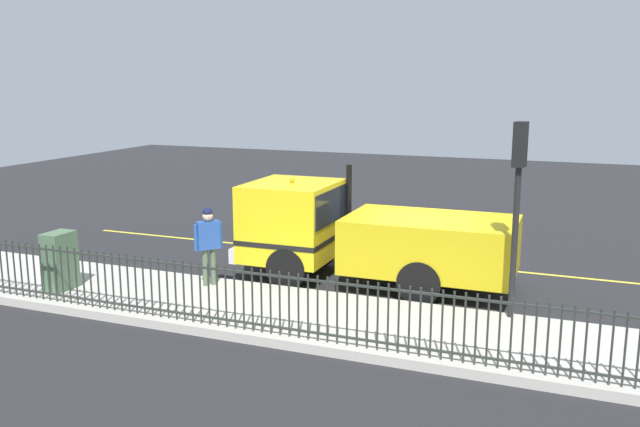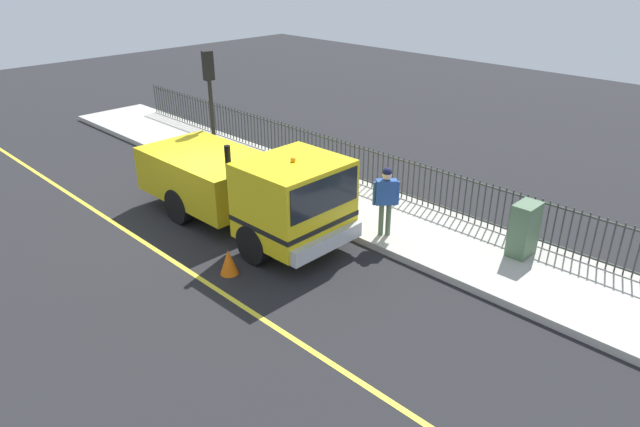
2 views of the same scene
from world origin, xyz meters
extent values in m
plane|color=#232326|center=(0.00, 0.00, 0.00)|extent=(52.88, 52.88, 0.00)
cube|color=#B7B2A8|center=(3.33, 0.00, 0.09)|extent=(2.96, 24.04, 0.18)
cube|color=yellow|center=(-1.90, 0.00, 0.00)|extent=(0.12, 21.63, 0.01)
cube|color=yellow|center=(0.46, -3.14, 1.40)|extent=(2.31, 2.04, 1.83)
cube|color=black|center=(0.46, -3.14, 1.80)|extent=(2.12, 2.07, 0.81)
cube|color=gold|center=(0.43, 0.26, 1.09)|extent=(2.32, 3.80, 1.22)
cube|color=silver|center=(0.47, -4.23, 0.63)|extent=(2.17, 0.22, 0.36)
cube|color=black|center=(0.46, -3.14, 0.99)|extent=(2.33, 2.06, 0.12)
cylinder|color=black|center=(1.48, -2.83, 0.48)|extent=(0.31, 0.96, 0.96)
cylinder|color=black|center=(-0.57, -2.85, 0.48)|extent=(0.31, 0.96, 0.96)
cylinder|color=black|center=(1.45, 0.27, 0.48)|extent=(0.31, 0.96, 0.96)
cylinder|color=black|center=(-0.60, 0.25, 0.48)|extent=(0.31, 0.96, 0.96)
sphere|color=orange|center=(0.46, -3.14, 2.36)|extent=(0.12, 0.12, 0.12)
cylinder|color=black|center=(-0.54, -2.04, 1.58)|extent=(0.14, 0.14, 2.20)
cube|color=#264C99|center=(2.41, -4.33, 1.34)|extent=(0.52, 0.51, 0.63)
sphere|color=beige|center=(2.41, -4.33, 1.77)|extent=(0.23, 0.23, 0.23)
sphere|color=#14193F|center=(2.41, -4.33, 1.85)|extent=(0.22, 0.22, 0.22)
cylinder|color=#4C6047|center=(2.47, -4.39, 0.60)|extent=(0.13, 0.13, 0.85)
cylinder|color=#4C6047|center=(2.34, -4.27, 0.60)|extent=(0.13, 0.13, 0.85)
cylinder|color=#264C99|center=(2.61, -4.52, 1.31)|extent=(0.09, 0.09, 0.60)
cylinder|color=#264C99|center=(2.20, -4.14, 1.31)|extent=(0.09, 0.09, 0.60)
cylinder|color=#2D332D|center=(4.59, -9.48, 0.78)|extent=(0.04, 0.04, 1.21)
cylinder|color=#2D332D|center=(4.59, -9.29, 0.78)|extent=(0.04, 0.04, 1.21)
cylinder|color=#2D332D|center=(4.59, -9.11, 0.78)|extent=(0.04, 0.04, 1.21)
cylinder|color=#2D332D|center=(4.59, -8.93, 0.78)|extent=(0.04, 0.04, 1.21)
cylinder|color=#2D332D|center=(4.59, -8.74, 0.78)|extent=(0.04, 0.04, 1.21)
cylinder|color=#2D332D|center=(4.59, -8.56, 0.78)|extent=(0.04, 0.04, 1.21)
cylinder|color=#2D332D|center=(4.59, -8.37, 0.78)|extent=(0.04, 0.04, 1.21)
cylinder|color=#2D332D|center=(4.59, -8.19, 0.78)|extent=(0.04, 0.04, 1.21)
cylinder|color=#2D332D|center=(4.59, -8.01, 0.78)|extent=(0.04, 0.04, 1.21)
cylinder|color=#2D332D|center=(4.59, -7.82, 0.78)|extent=(0.04, 0.04, 1.21)
cylinder|color=#2D332D|center=(4.59, -7.64, 0.78)|extent=(0.04, 0.04, 1.21)
cylinder|color=#2D332D|center=(4.59, -7.45, 0.78)|extent=(0.04, 0.04, 1.21)
cylinder|color=#2D332D|center=(4.59, -7.27, 0.78)|extent=(0.04, 0.04, 1.21)
cylinder|color=#2D332D|center=(4.59, -7.09, 0.78)|extent=(0.04, 0.04, 1.21)
cylinder|color=#2D332D|center=(4.59, -6.90, 0.78)|extent=(0.04, 0.04, 1.21)
cylinder|color=#2D332D|center=(4.59, -6.72, 0.78)|extent=(0.04, 0.04, 1.21)
cylinder|color=#2D332D|center=(4.59, -6.53, 0.78)|extent=(0.04, 0.04, 1.21)
cylinder|color=#2D332D|center=(4.59, -6.35, 0.78)|extent=(0.04, 0.04, 1.21)
cylinder|color=#2D332D|center=(4.59, -6.17, 0.78)|extent=(0.04, 0.04, 1.21)
cylinder|color=#2D332D|center=(4.59, -5.98, 0.78)|extent=(0.04, 0.04, 1.21)
cylinder|color=#2D332D|center=(4.59, -5.80, 0.78)|extent=(0.04, 0.04, 1.21)
cylinder|color=#2D332D|center=(4.59, -5.61, 0.78)|extent=(0.04, 0.04, 1.21)
cylinder|color=#2D332D|center=(4.59, -5.43, 0.78)|extent=(0.04, 0.04, 1.21)
cylinder|color=#2D332D|center=(4.59, -5.25, 0.78)|extent=(0.04, 0.04, 1.21)
cylinder|color=#2D332D|center=(4.59, -5.06, 0.78)|extent=(0.04, 0.04, 1.21)
cylinder|color=#2D332D|center=(4.59, -4.88, 0.78)|extent=(0.04, 0.04, 1.21)
cylinder|color=#2D332D|center=(4.59, -4.69, 0.78)|extent=(0.04, 0.04, 1.21)
cylinder|color=#2D332D|center=(4.59, -4.51, 0.78)|extent=(0.04, 0.04, 1.21)
cylinder|color=#2D332D|center=(4.59, -4.33, 0.78)|extent=(0.04, 0.04, 1.21)
cylinder|color=#2D332D|center=(4.59, -4.14, 0.78)|extent=(0.04, 0.04, 1.21)
cylinder|color=#2D332D|center=(4.59, -3.96, 0.78)|extent=(0.04, 0.04, 1.21)
cylinder|color=#2D332D|center=(4.59, -3.77, 0.78)|extent=(0.04, 0.04, 1.21)
cylinder|color=#2D332D|center=(4.59, -3.59, 0.78)|extent=(0.04, 0.04, 1.21)
cylinder|color=#2D332D|center=(4.59, -3.41, 0.78)|extent=(0.04, 0.04, 1.21)
cylinder|color=#2D332D|center=(4.59, -3.22, 0.78)|extent=(0.04, 0.04, 1.21)
cylinder|color=#2D332D|center=(4.59, -3.04, 0.78)|extent=(0.04, 0.04, 1.21)
cylinder|color=#2D332D|center=(4.59, -2.85, 0.78)|extent=(0.04, 0.04, 1.21)
cylinder|color=#2D332D|center=(4.59, -2.67, 0.78)|extent=(0.04, 0.04, 1.21)
cylinder|color=#2D332D|center=(4.59, -2.48, 0.78)|extent=(0.04, 0.04, 1.21)
cylinder|color=#2D332D|center=(4.59, -2.30, 0.78)|extent=(0.04, 0.04, 1.21)
cylinder|color=#2D332D|center=(4.59, -2.12, 0.78)|extent=(0.04, 0.04, 1.21)
cylinder|color=#2D332D|center=(4.59, -1.93, 0.78)|extent=(0.04, 0.04, 1.21)
cylinder|color=#2D332D|center=(4.59, -1.75, 0.78)|extent=(0.04, 0.04, 1.21)
cylinder|color=#2D332D|center=(4.59, -1.56, 0.78)|extent=(0.04, 0.04, 1.21)
cylinder|color=#2D332D|center=(4.59, -1.38, 0.78)|extent=(0.04, 0.04, 1.21)
cylinder|color=#2D332D|center=(4.59, -1.20, 0.78)|extent=(0.04, 0.04, 1.21)
cylinder|color=#2D332D|center=(4.59, -1.01, 0.78)|extent=(0.04, 0.04, 1.21)
cylinder|color=#2D332D|center=(4.59, -0.83, 0.78)|extent=(0.04, 0.04, 1.21)
cylinder|color=#2D332D|center=(4.59, -0.64, 0.78)|extent=(0.04, 0.04, 1.21)
cylinder|color=#2D332D|center=(4.59, -0.46, 0.78)|extent=(0.04, 0.04, 1.21)
cylinder|color=#2D332D|center=(4.59, -0.28, 0.78)|extent=(0.04, 0.04, 1.21)
cylinder|color=#2D332D|center=(4.59, -0.09, 0.78)|extent=(0.04, 0.04, 1.21)
cylinder|color=#2D332D|center=(4.59, 0.09, 0.78)|extent=(0.04, 0.04, 1.21)
cylinder|color=#2D332D|center=(4.59, 0.28, 0.78)|extent=(0.04, 0.04, 1.21)
cylinder|color=#2D332D|center=(4.59, 0.46, 0.78)|extent=(0.04, 0.04, 1.21)
cylinder|color=#2D332D|center=(4.59, 0.64, 0.78)|extent=(0.04, 0.04, 1.21)
cylinder|color=#2D332D|center=(4.59, 0.83, 0.78)|extent=(0.04, 0.04, 1.21)
cylinder|color=#2D332D|center=(4.59, 1.01, 0.78)|extent=(0.04, 0.04, 1.21)
cylinder|color=#2D332D|center=(4.59, 1.20, 0.78)|extent=(0.04, 0.04, 1.21)
cylinder|color=#2D332D|center=(4.59, 1.38, 0.78)|extent=(0.04, 0.04, 1.21)
cylinder|color=#2D332D|center=(4.59, 1.56, 0.78)|extent=(0.04, 0.04, 1.21)
cylinder|color=#2D332D|center=(4.59, 1.75, 0.78)|extent=(0.04, 0.04, 1.21)
cylinder|color=#2D332D|center=(4.59, 1.93, 0.78)|extent=(0.04, 0.04, 1.21)
cylinder|color=#2D332D|center=(4.59, 2.12, 0.78)|extent=(0.04, 0.04, 1.21)
cylinder|color=#2D332D|center=(4.59, 2.30, 0.78)|extent=(0.04, 0.04, 1.21)
cylinder|color=#2D332D|center=(4.59, 2.48, 0.78)|extent=(0.04, 0.04, 1.21)
cylinder|color=#2D332D|center=(4.59, 2.67, 0.78)|extent=(0.04, 0.04, 1.21)
cylinder|color=#2D332D|center=(4.59, 2.85, 0.78)|extent=(0.04, 0.04, 1.21)
cylinder|color=#2D332D|center=(4.59, 3.04, 0.78)|extent=(0.04, 0.04, 1.21)
cylinder|color=#2D332D|center=(4.59, 3.22, 0.78)|extent=(0.04, 0.04, 1.21)
cylinder|color=#2D332D|center=(4.59, 3.41, 0.78)|extent=(0.04, 0.04, 1.21)
cylinder|color=#2D332D|center=(4.59, 3.59, 0.78)|extent=(0.04, 0.04, 1.21)
cylinder|color=#2D332D|center=(4.59, 3.77, 0.78)|extent=(0.04, 0.04, 1.21)
cylinder|color=#2D332D|center=(4.59, 3.96, 0.78)|extent=(0.04, 0.04, 1.21)
cylinder|color=#2D332D|center=(4.59, 4.14, 0.78)|extent=(0.04, 0.04, 1.21)
cylinder|color=#2D332D|center=(4.59, 4.33, 0.78)|extent=(0.04, 0.04, 1.21)
cylinder|color=#2D332D|center=(4.59, 4.51, 0.78)|extent=(0.04, 0.04, 1.21)
cylinder|color=#2D332D|center=(4.59, 4.69, 0.78)|extent=(0.04, 0.04, 1.21)
cylinder|color=#2D332D|center=(4.59, 4.88, 0.78)|extent=(0.04, 0.04, 1.21)
cylinder|color=#2D332D|center=(4.59, 5.06, 0.78)|extent=(0.04, 0.04, 1.21)
cylinder|color=#2D332D|center=(4.59, 5.25, 0.78)|extent=(0.04, 0.04, 1.21)
cylinder|color=#2D332D|center=(4.59, 5.43, 0.78)|extent=(0.04, 0.04, 1.21)
cylinder|color=#2D332D|center=(4.59, 5.61, 0.78)|extent=(0.04, 0.04, 1.21)
cylinder|color=#2D332D|center=(4.59, 5.80, 0.78)|extent=(0.04, 0.04, 1.21)
cylinder|color=#2D332D|center=(4.59, 5.98, 0.78)|extent=(0.04, 0.04, 1.21)
cylinder|color=#2D332D|center=(4.59, 6.17, 0.78)|extent=(0.04, 0.04, 1.21)
cylinder|color=#2D332D|center=(4.59, 6.35, 0.78)|extent=(0.04, 0.04, 1.21)
cylinder|color=#2D332D|center=(4.59, 6.53, 0.78)|extent=(0.04, 0.04, 1.21)
cylinder|color=#2D332D|center=(4.59, 6.72, 0.78)|extent=(0.04, 0.04, 1.21)
cylinder|color=#2D332D|center=(4.59, 6.90, 0.78)|extent=(0.04, 0.04, 1.21)
cylinder|color=#2D332D|center=(4.59, 7.09, 0.78)|extent=(0.04, 0.04, 1.21)
cylinder|color=#2D332D|center=(4.59, 7.27, 0.78)|extent=(0.04, 0.04, 1.21)
cylinder|color=#2D332D|center=(4.59, 7.45, 0.78)|extent=(0.04, 0.04, 1.21)
cylinder|color=#2D332D|center=(4.59, 7.64, 0.78)|extent=(0.04, 0.04, 1.21)
cylinder|color=#2D332D|center=(4.59, 7.82, 0.78)|extent=(0.04, 0.04, 1.21)
cylinder|color=#2D332D|center=(4.59, 8.01, 0.78)|extent=(0.04, 0.04, 1.21)
cylinder|color=#2D332D|center=(4.59, 8.19, 0.78)|extent=(0.04, 0.04, 1.21)
cylinder|color=#2D332D|center=(4.59, 8.37, 0.78)|extent=(0.04, 0.04, 1.21)
cylinder|color=#2D332D|center=(4.59, 8.56, 0.78)|extent=(0.04, 0.04, 1.21)
cylinder|color=#2D332D|center=(4.59, 8.74, 0.78)|extent=(0.04, 0.04, 1.21)
cylinder|color=#2D332D|center=(4.59, 8.93, 0.78)|extent=(0.04, 0.04, 1.21)
cylinder|color=#2D332D|center=(4.59, 9.11, 0.78)|extent=(0.04, 0.04, 1.21)
cylinder|color=#2D332D|center=(4.59, 9.29, 0.78)|extent=(0.04, 0.04, 1.21)
cylinder|color=#2D332D|center=(4.59, 9.48, 0.78)|extent=(0.04, 0.04, 1.21)
cylinder|color=#2D332D|center=(4.59, 9.66, 0.78)|extent=(0.04, 0.04, 1.21)
cylinder|color=#2D332D|center=(4.59, 9.85, 0.78)|extent=(0.04, 0.04, 1.21)
cylinder|color=#2D332D|center=(4.59, 10.03, 0.78)|extent=(0.04, 0.04, 1.21)
cylinder|color=#2D332D|center=(4.59, 10.22, 0.78)|extent=(0.04, 0.04, 1.21)
cube|color=#2D332D|center=(4.59, 0.00, 1.29)|extent=(0.04, 20.43, 0.04)
cube|color=#2D332D|center=(4.59, 0.00, 0.32)|extent=(0.04, 20.43, 0.04)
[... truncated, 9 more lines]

